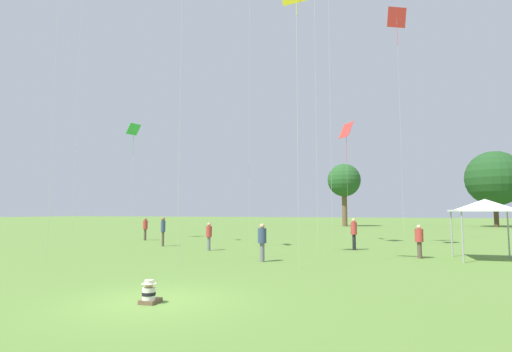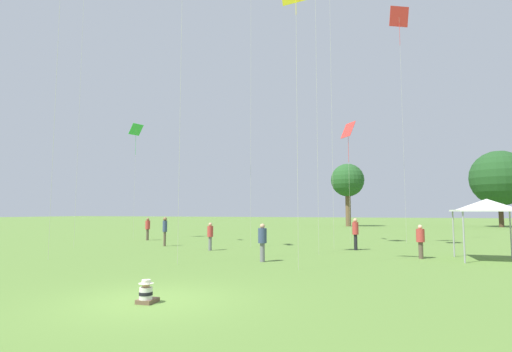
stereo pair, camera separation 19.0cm
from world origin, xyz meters
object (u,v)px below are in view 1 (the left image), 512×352
(person_standing_5, at_px, (354,231))
(distant_tree_1, at_px, (494,178))
(seated_toddler, at_px, (149,293))
(kite_1, at_px, (346,132))
(person_standing_4, at_px, (209,234))
(person_standing_1, at_px, (419,239))
(distant_tree_0, at_px, (344,181))
(canopy_tent, at_px, (485,206))
(kite_3, at_px, (397,22))
(person_standing_2, at_px, (145,227))
(person_standing_3, at_px, (163,228))
(kite_2, at_px, (133,132))
(person_standing_0, at_px, (262,239))

(person_standing_5, height_order, distant_tree_1, distant_tree_1)
(seated_toddler, bearing_deg, kite_1, 79.60)
(person_standing_4, distance_m, kite_1, 12.28)
(person_standing_1, bearing_deg, distant_tree_0, -105.09)
(person_standing_5, relative_size, distant_tree_0, 0.19)
(canopy_tent, bearing_deg, kite_3, 110.09)
(person_standing_5, height_order, kite_1, kite_1)
(seated_toddler, distance_m, person_standing_2, 22.11)
(person_standing_1, xyz_separation_m, person_standing_5, (-3.39, 3.17, 0.16))
(person_standing_1, bearing_deg, kite_3, -113.55)
(person_standing_2, distance_m, person_standing_3, 5.87)
(kite_1, height_order, kite_2, kite_2)
(person_standing_4, relative_size, kite_1, 0.19)
(kite_2, bearing_deg, person_standing_3, 112.99)
(person_standing_5, distance_m, distant_tree_0, 38.69)
(person_standing_2, relative_size, canopy_tent, 0.59)
(kite_2, distance_m, distant_tree_0, 36.83)
(kite_2, bearing_deg, person_standing_4, 119.03)
(person_standing_3, height_order, kite_2, kite_2)
(person_standing_2, bearing_deg, kite_2, 159.74)
(person_standing_3, height_order, distant_tree_0, distant_tree_0)
(kite_3, bearing_deg, person_standing_4, 59.08)
(person_standing_3, xyz_separation_m, kite_2, (-6.21, 4.83, 7.60))
(seated_toddler, height_order, canopy_tent, canopy_tent)
(person_standing_1, relative_size, distant_tree_0, 0.17)
(person_standing_3, bearing_deg, kite_3, 120.94)
(person_standing_4, bearing_deg, kite_1, -11.65)
(kite_1, distance_m, distant_tree_0, 33.78)
(person_standing_0, bearing_deg, kite_1, 126.75)
(canopy_tent, bearing_deg, seated_toddler, -126.71)
(kite_3, bearing_deg, distant_tree_1, -93.86)
(person_standing_4, distance_m, canopy_tent, 14.07)
(person_standing_2, distance_m, person_standing_5, 16.25)
(person_standing_0, xyz_separation_m, person_standing_1, (6.57, 3.79, -0.06))
(person_standing_0, distance_m, distant_tree_0, 45.25)
(person_standing_1, relative_size, kite_1, 0.19)
(person_standing_1, xyz_separation_m, kite_2, (-21.41, 6.38, 7.82))
(seated_toddler, distance_m, distant_tree_0, 53.78)
(person_standing_3, xyz_separation_m, kite_3, (14.52, 8.34, 15.15))
(kite_1, bearing_deg, kite_3, 126.96)
(distant_tree_1, bearing_deg, person_standing_1, -104.68)
(person_standing_0, relative_size, person_standing_2, 0.97)
(person_standing_1, distance_m, kite_3, 18.29)
(person_standing_2, xyz_separation_m, kite_2, (-1.96, 0.79, 7.72))
(person_standing_3, bearing_deg, person_standing_0, 59.28)
(person_standing_5, xyz_separation_m, kite_3, (2.71, 6.72, 15.20))
(person_standing_0, xyz_separation_m, person_standing_5, (3.19, 6.97, 0.11))
(person_standing_0, distance_m, canopy_tent, 10.36)
(person_standing_0, relative_size, distant_tree_0, 0.18)
(person_standing_4, bearing_deg, kite_3, -16.08)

